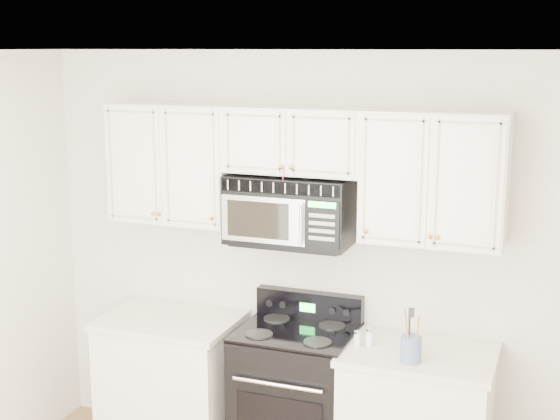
% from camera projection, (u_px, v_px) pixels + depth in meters
% --- Properties ---
extents(room, '(3.51, 3.51, 2.61)m').
position_uv_depth(room, '(173.00, 362.00, 3.32)').
color(room, brown).
rests_on(room, ground).
extents(base_cabinet_left, '(0.86, 0.65, 0.92)m').
position_uv_depth(base_cabinet_left, '(173.00, 389.00, 5.09)').
color(base_cabinet_left, silver).
rests_on(base_cabinet_left, ground).
extents(range, '(0.69, 0.64, 1.10)m').
position_uv_depth(range, '(296.00, 399.00, 4.81)').
color(range, black).
rests_on(range, ground).
extents(upper_cabinets, '(2.44, 0.37, 0.75)m').
position_uv_depth(upper_cabinets, '(297.00, 164.00, 4.64)').
color(upper_cabinets, silver).
rests_on(upper_cabinets, ground).
extents(microwave, '(0.75, 0.42, 0.41)m').
position_uv_depth(microwave, '(290.00, 209.00, 4.69)').
color(microwave, black).
rests_on(microwave, ground).
extents(utensil_crock, '(0.12, 0.12, 0.31)m').
position_uv_depth(utensil_crock, '(411.00, 348.00, 4.27)').
color(utensil_crock, slate).
rests_on(utensil_crock, base_cabinet_right).
extents(shaker_salt, '(0.04, 0.04, 0.09)m').
position_uv_depth(shaker_salt, '(357.00, 339.00, 4.49)').
color(shaker_salt, silver).
rests_on(shaker_salt, base_cabinet_right).
extents(shaker_pepper, '(0.05, 0.05, 0.11)m').
position_uv_depth(shaker_pepper, '(370.00, 337.00, 4.49)').
color(shaker_pepper, silver).
rests_on(shaker_pepper, base_cabinet_right).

